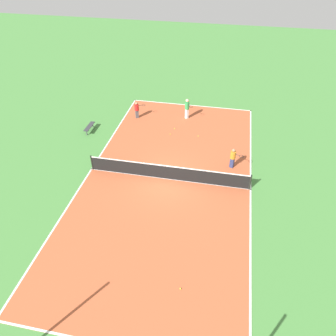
{
  "coord_description": "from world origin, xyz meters",
  "views": [
    {
      "loc": [
        -3.26,
        16.18,
        13.56
      ],
      "look_at": [
        0.0,
        0.0,
        0.9
      ],
      "focal_mm": 35.0,
      "sensor_mm": 36.0,
      "label": 1
    }
  ],
  "objects_px": {
    "bench": "(89,127)",
    "tennis_net": "(168,172)",
    "player_center_orange": "(233,157)",
    "tennis_ball_left_sideline": "(180,289)",
    "player_coach_red": "(137,109)",
    "tennis_ball_near_net": "(175,128)",
    "tennis_ball_midcourt": "(198,136)",
    "player_far_green": "(187,107)",
    "tennis_ball_far_baseline": "(170,134)"
  },
  "relations": [
    {
      "from": "player_far_green",
      "to": "tennis_ball_near_net",
      "type": "relative_size",
      "value": 25.73
    },
    {
      "from": "player_center_orange",
      "to": "player_coach_red",
      "type": "bearing_deg",
      "value": 169.66
    },
    {
      "from": "bench",
      "to": "tennis_ball_midcourt",
      "type": "distance_m",
      "value": 8.63
    },
    {
      "from": "player_coach_red",
      "to": "tennis_ball_left_sideline",
      "type": "height_order",
      "value": "player_coach_red"
    },
    {
      "from": "bench",
      "to": "tennis_ball_left_sideline",
      "type": "xyz_separation_m",
      "value": [
        -9.44,
        12.4,
        -0.33
      ]
    },
    {
      "from": "player_coach_red",
      "to": "player_center_orange",
      "type": "xyz_separation_m",
      "value": [
        -8.19,
        5.45,
        0.04
      ]
    },
    {
      "from": "tennis_ball_midcourt",
      "to": "tennis_ball_left_sideline",
      "type": "height_order",
      "value": "same"
    },
    {
      "from": "player_coach_red",
      "to": "tennis_ball_midcourt",
      "type": "xyz_separation_m",
      "value": [
        -5.45,
        2.0,
        -0.77
      ]
    },
    {
      "from": "tennis_net",
      "to": "player_center_orange",
      "type": "xyz_separation_m",
      "value": [
        -4.01,
        -2.09,
        0.27
      ]
    },
    {
      "from": "tennis_ball_far_baseline",
      "to": "tennis_ball_left_sideline",
      "type": "bearing_deg",
      "value": 103.07
    },
    {
      "from": "tennis_ball_near_net",
      "to": "tennis_ball_left_sideline",
      "type": "bearing_deg",
      "value": 101.52
    },
    {
      "from": "bench",
      "to": "player_center_orange",
      "type": "distance_m",
      "value": 11.61
    },
    {
      "from": "tennis_ball_left_sideline",
      "to": "tennis_ball_near_net",
      "type": "relative_size",
      "value": 1.0
    },
    {
      "from": "tennis_ball_midcourt",
      "to": "tennis_ball_left_sideline",
      "type": "bearing_deg",
      "value": 93.72
    },
    {
      "from": "player_far_green",
      "to": "player_center_orange",
      "type": "height_order",
      "value": "player_far_green"
    },
    {
      "from": "bench",
      "to": "tennis_ball_left_sideline",
      "type": "height_order",
      "value": "bench"
    },
    {
      "from": "player_center_orange",
      "to": "tennis_ball_far_baseline",
      "type": "relative_size",
      "value": 21.71
    },
    {
      "from": "bench",
      "to": "tennis_ball_near_net",
      "type": "relative_size",
      "value": 22.59
    },
    {
      "from": "player_center_orange",
      "to": "tennis_ball_left_sideline",
      "type": "distance_m",
      "value": 10.02
    },
    {
      "from": "tennis_ball_midcourt",
      "to": "player_coach_red",
      "type": "bearing_deg",
      "value": -20.1
    },
    {
      "from": "player_center_orange",
      "to": "tennis_ball_far_baseline",
      "type": "bearing_deg",
      "value": 169.34
    },
    {
      "from": "player_center_orange",
      "to": "tennis_ball_near_net",
      "type": "bearing_deg",
      "value": 161.45
    },
    {
      "from": "player_center_orange",
      "to": "tennis_ball_left_sideline",
      "type": "height_order",
      "value": "player_center_orange"
    },
    {
      "from": "player_coach_red",
      "to": "tennis_ball_near_net",
      "type": "relative_size",
      "value": 20.88
    },
    {
      "from": "tennis_ball_near_net",
      "to": "player_far_green",
      "type": "bearing_deg",
      "value": -109.46
    },
    {
      "from": "tennis_net",
      "to": "tennis_ball_far_baseline",
      "type": "distance_m",
      "value": 5.51
    },
    {
      "from": "tennis_net",
      "to": "bench",
      "type": "relative_size",
      "value": 6.82
    },
    {
      "from": "tennis_ball_midcourt",
      "to": "player_far_green",
      "type": "bearing_deg",
      "value": -64.02
    },
    {
      "from": "tennis_ball_near_net",
      "to": "tennis_ball_far_baseline",
      "type": "xyz_separation_m",
      "value": [
        0.18,
        0.93,
        0.0
      ]
    },
    {
      "from": "tennis_ball_midcourt",
      "to": "tennis_ball_far_baseline",
      "type": "bearing_deg",
      "value": 3.68
    },
    {
      "from": "player_coach_red",
      "to": "tennis_ball_far_baseline",
      "type": "height_order",
      "value": "player_coach_red"
    },
    {
      "from": "bench",
      "to": "tennis_net",
      "type": "bearing_deg",
      "value": 57.35
    },
    {
      "from": "tennis_ball_near_net",
      "to": "bench",
      "type": "bearing_deg",
      "value": 14.16
    },
    {
      "from": "player_center_orange",
      "to": "tennis_ball_near_net",
      "type": "xyz_separation_m",
      "value": [
        4.74,
        -4.25,
        -0.8
      ]
    },
    {
      "from": "tennis_ball_left_sideline",
      "to": "tennis_ball_far_baseline",
      "type": "height_order",
      "value": "same"
    },
    {
      "from": "player_far_green",
      "to": "tennis_ball_midcourt",
      "type": "distance_m",
      "value": 3.17
    },
    {
      "from": "tennis_ball_left_sideline",
      "to": "tennis_ball_far_baseline",
      "type": "relative_size",
      "value": 1.0
    },
    {
      "from": "player_far_green",
      "to": "tennis_ball_far_baseline",
      "type": "relative_size",
      "value": 25.73
    },
    {
      "from": "player_coach_red",
      "to": "player_center_orange",
      "type": "height_order",
      "value": "player_center_orange"
    },
    {
      "from": "player_center_orange",
      "to": "tennis_ball_left_sideline",
      "type": "relative_size",
      "value": 21.71
    },
    {
      "from": "bench",
      "to": "tennis_ball_near_net",
      "type": "xyz_separation_m",
      "value": [
        -6.57,
        -1.66,
        -0.33
      ]
    },
    {
      "from": "tennis_net",
      "to": "player_center_orange",
      "type": "relative_size",
      "value": 7.1
    },
    {
      "from": "tennis_ball_near_net",
      "to": "player_center_orange",
      "type": "bearing_deg",
      "value": 138.13
    },
    {
      "from": "player_far_green",
      "to": "player_center_orange",
      "type": "bearing_deg",
      "value": -8.32
    },
    {
      "from": "tennis_net",
      "to": "tennis_ball_far_baseline",
      "type": "height_order",
      "value": "tennis_net"
    },
    {
      "from": "tennis_ball_midcourt",
      "to": "tennis_ball_far_baseline",
      "type": "distance_m",
      "value": 2.19
    },
    {
      "from": "player_coach_red",
      "to": "bench",
      "type": "bearing_deg",
      "value": -165.0
    },
    {
      "from": "tennis_ball_near_net",
      "to": "player_coach_red",
      "type": "bearing_deg",
      "value": -19.28
    },
    {
      "from": "player_coach_red",
      "to": "tennis_ball_near_net",
      "type": "height_order",
      "value": "player_coach_red"
    },
    {
      "from": "bench",
      "to": "player_center_orange",
      "type": "height_order",
      "value": "player_center_orange"
    }
  ]
}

